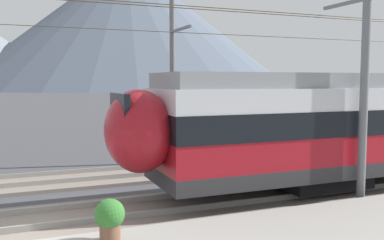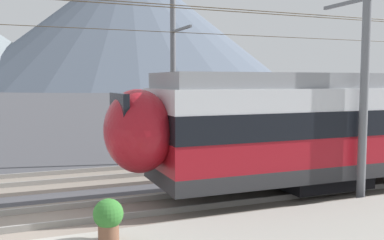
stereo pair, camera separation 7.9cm
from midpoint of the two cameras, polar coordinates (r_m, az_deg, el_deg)
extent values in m
cube|color=slate|center=(11.77, -21.95, -12.78)|extent=(120.00, 3.00, 0.12)
cube|color=gray|center=(11.05, -21.98, -13.21)|extent=(120.00, 0.07, 0.16)
cube|color=gray|center=(12.42, -21.96, -11.16)|extent=(120.00, 0.07, 0.16)
cube|color=slate|center=(16.28, -21.92, -7.82)|extent=(120.00, 3.00, 0.12)
cube|color=gray|center=(15.55, -21.94, -7.89)|extent=(120.00, 0.07, 0.16)
cube|color=gray|center=(16.95, -21.93, -6.83)|extent=(120.00, 0.07, 0.16)
cube|color=black|center=(14.60, 16.07, -7.39)|extent=(2.80, 2.30, 0.42)
ellipsoid|color=maroon|center=(11.68, -6.97, -1.44)|extent=(1.80, 2.65, 2.25)
cube|color=black|center=(11.53, -9.40, 0.56)|extent=(0.16, 1.73, 1.19)
ellipsoid|color=red|center=(20.05, 15.63, 1.14)|extent=(1.80, 2.62, 2.25)
cube|color=black|center=(19.73, 14.51, 2.34)|extent=(0.16, 1.71, 1.19)
cylinder|color=slate|center=(13.24, 22.09, 7.26)|extent=(0.24, 0.24, 8.37)
cube|color=slate|center=(14.03, 19.91, 14.32)|extent=(0.10, 1.96, 0.10)
cylinder|color=#473823|center=(14.62, 17.66, 13.01)|extent=(39.31, 0.02, 0.02)
cylinder|color=slate|center=(18.91, -2.40, 5.28)|extent=(0.24, 0.24, 7.31)
cube|color=slate|center=(18.12, -1.38, 11.92)|extent=(0.10, 2.25, 0.10)
cylinder|color=#473823|center=(17.19, -0.22, 11.45)|extent=(39.31, 0.02, 0.02)
cylinder|color=brown|center=(9.16, -10.72, -14.30)|extent=(0.42, 0.42, 0.38)
sphere|color=#33752D|center=(9.04, -10.76, -12.08)|extent=(0.61, 0.61, 0.61)
sphere|color=gold|center=(9.00, -10.78, -11.24)|extent=(0.34, 0.34, 0.34)
cone|color=#515B6B|center=(215.52, -8.26, 12.40)|extent=(156.48, 156.48, 62.01)
camera|label=1|loc=(0.04, -89.84, 0.01)|focal=40.34mm
camera|label=2|loc=(0.04, 90.16, -0.01)|focal=40.34mm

